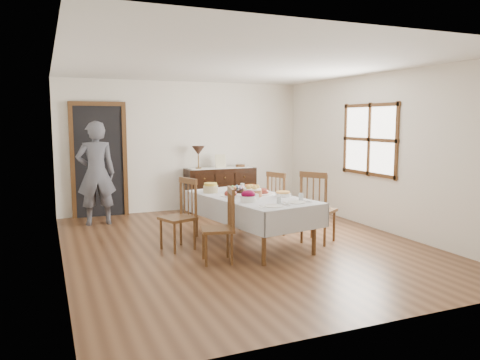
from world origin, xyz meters
name	(u,v)px	position (x,y,z in m)	size (l,w,h in m)	color
ground	(243,244)	(0.00, 0.00, 0.00)	(6.00, 6.00, 0.00)	brown
room_shell	(223,133)	(-0.15, 0.42, 1.64)	(5.02, 6.02, 2.65)	white
dining_table	(251,202)	(0.09, -0.08, 0.64)	(1.46, 2.28, 0.73)	silver
chair_left_near	(221,225)	(-0.60, -0.69, 0.49)	(0.48, 0.48, 0.97)	#56351A
chair_left_far	(181,214)	(-0.90, 0.13, 0.51)	(0.54, 0.54, 1.01)	#56351A
chair_right_near	(317,207)	(1.05, -0.35, 0.55)	(0.63, 0.63, 1.08)	#56351A
chair_right_far	(281,202)	(0.87, 0.42, 0.51)	(0.53, 0.53, 1.00)	#56351A
sideboard	(220,189)	(0.66, 2.72, 0.43)	(1.43, 0.52, 0.86)	black
person	(96,170)	(-1.83, 2.23, 0.97)	(0.61, 0.39, 1.94)	#51525B
bread_basket	(253,192)	(0.11, -0.11, 0.80)	(0.27, 0.27, 0.17)	brown
egg_basket	(237,190)	(0.06, 0.35, 0.76)	(0.27, 0.27, 0.11)	black
ham_platter_a	(231,194)	(-0.17, 0.05, 0.76)	(0.30, 0.30, 0.11)	white
ham_platter_b	(262,192)	(0.33, 0.02, 0.76)	(0.33, 0.33, 0.11)	white
beet_bowl	(248,197)	(-0.13, -0.49, 0.80)	(0.22, 0.22, 0.16)	white
carrot_bowl	(251,188)	(0.31, 0.40, 0.77)	(0.19, 0.19, 0.10)	white
pineapple_bowl	(211,188)	(-0.33, 0.48, 0.80)	(0.23, 0.23, 0.15)	#C5B787
casserole_dish	(283,194)	(0.52, -0.28, 0.76)	(0.23, 0.23, 0.07)	white
butter_dish	(253,196)	(0.03, -0.31, 0.76)	(0.15, 0.11, 0.07)	white
setting_left	(275,204)	(0.08, -0.89, 0.75)	(0.44, 0.31, 0.10)	white
setting_right	(298,200)	(0.49, -0.77, 0.75)	(0.44, 0.31, 0.10)	white
glass_far_a	(215,188)	(-0.23, 0.57, 0.78)	(0.06, 0.06, 0.10)	silver
glass_far_b	(242,186)	(0.26, 0.62, 0.78)	(0.06, 0.06, 0.10)	silver
runner	(221,168)	(0.66, 2.69, 0.86)	(1.30, 0.35, 0.01)	white
table_lamp	(198,151)	(0.19, 2.71, 1.21)	(0.26, 0.26, 0.46)	brown
picture_frame	(220,161)	(0.66, 2.70, 1.00)	(0.22, 0.08, 0.28)	beige
deco_bowl	(240,166)	(1.11, 2.72, 0.89)	(0.20, 0.20, 0.06)	#56351A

